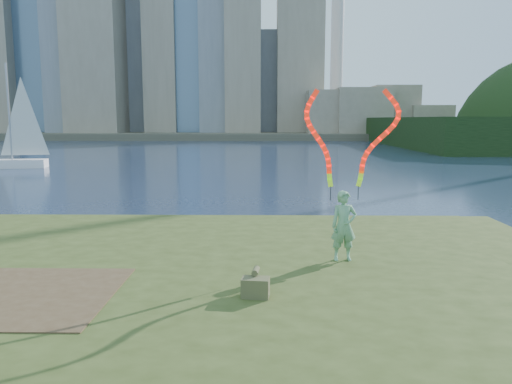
{
  "coord_description": "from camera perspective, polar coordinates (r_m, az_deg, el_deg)",
  "views": [
    {
      "loc": [
        1.95,
        -11.24,
        3.76
      ],
      "look_at": [
        1.76,
        1.0,
        1.97
      ],
      "focal_mm": 35.0,
      "sensor_mm": 36.0,
      "label": 1
    }
  ],
  "objects": [
    {
      "name": "grassy_knoll",
      "position": [
        9.78,
        -10.93,
        -12.33
      ],
      "size": [
        20.0,
        18.0,
        0.8
      ],
      "color": "#334117",
      "rests_on": "ground"
    },
    {
      "name": "canvas_bag",
      "position": [
        8.53,
        -0.05,
        -10.71
      ],
      "size": [
        0.49,
        0.56,
        0.44
      ],
      "rotation": [
        0.0,
        0.0,
        -0.11
      ],
      "color": "#4B532D",
      "rests_on": "grassy_knoll"
    },
    {
      "name": "ground",
      "position": [
        12.01,
        -8.63,
        -10.02
      ],
      "size": [
        320.0,
        320.0,
        0.0
      ],
      "primitive_type": "plane",
      "color": "#18253E",
      "rests_on": "ground"
    },
    {
      "name": "far_shore",
      "position": [
        106.31,
        -0.16,
        6.63
      ],
      "size": [
        320.0,
        40.0,
        1.2
      ],
      "primitive_type": "cube",
      "color": "#514B3B",
      "rests_on": "ground"
    },
    {
      "name": "dirt_patch",
      "position": [
        9.52,
        -25.47,
        -10.57
      ],
      "size": [
        3.2,
        3.0,
        0.02
      ],
      "primitive_type": "cube",
      "color": "#47331E",
      "rests_on": "grassy_knoll"
    },
    {
      "name": "woman_with_ribbons",
      "position": [
        10.56,
        10.09,
        -0.07
      ],
      "size": [
        1.99,
        0.42,
        3.88
      ],
      "rotation": [
        0.0,
        0.0,
        0.1
      ],
      "color": "#1D7834",
      "rests_on": "grassy_knoll"
    },
    {
      "name": "sailboat",
      "position": [
        42.99,
        -25.81,
        4.33
      ],
      "size": [
        5.35,
        2.46,
        8.03
      ],
      "rotation": [
        0.0,
        0.0,
        0.18
      ],
      "color": "white",
      "rests_on": "ground"
    }
  ]
}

